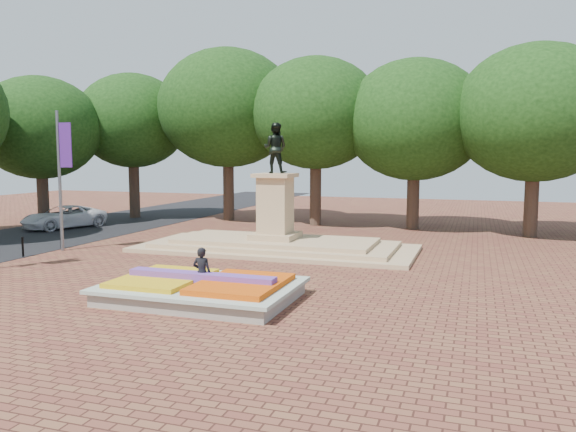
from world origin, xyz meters
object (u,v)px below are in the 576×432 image
Objects in this scene: monument at (275,233)px; van at (64,217)px; flower_bed at (202,289)px; pedestrian at (202,273)px.

monument is 16.60m from van.
flower_bed is 0.51m from pedestrian.
van is (-16.20, 3.65, -0.14)m from monument.
pedestrian is (0.98, -9.90, -0.00)m from monument.
monument is at bearing -88.35° from pedestrian.
monument reaches higher than flower_bed.
pedestrian reaches higher than flower_bed.
flower_bed is at bearing -84.13° from monument.
van is at bearing 167.29° from monument.
pedestrian is (-0.05, 0.10, 0.50)m from flower_bed.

